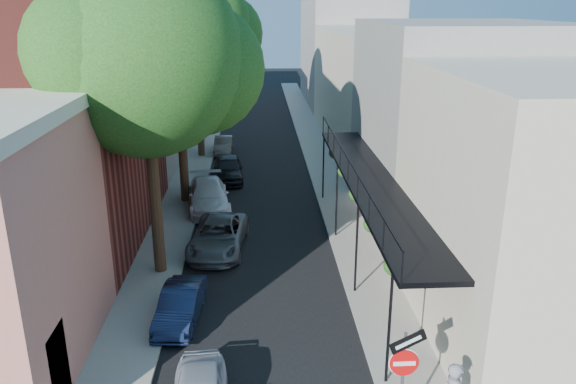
{
  "coord_description": "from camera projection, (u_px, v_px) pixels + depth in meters",
  "views": [
    {
      "loc": [
        -0.01,
        -9.49,
        9.76
      ],
      "look_at": [
        1.11,
        11.06,
        2.8
      ],
      "focal_mm": 35.0,
      "sensor_mm": 36.0,
      "label": 1
    }
  ],
  "objects": [
    {
      "name": "parked_car_c",
      "position": [
        218.0,
        236.0,
        23.13
      ],
      "size": [
        2.51,
        4.74,
        1.27
      ],
      "primitive_type": "imported",
      "rotation": [
        0.0,
        0.0,
        -0.09
      ],
      "color": "slate",
      "rests_on": "ground"
    },
    {
      "name": "buildings_left",
      "position": [
        117.0,
        79.0,
        37.25
      ],
      "size": [
        10.1,
        59.1,
        12.0
      ],
      "color": "tan",
      "rests_on": "ground"
    },
    {
      "name": "buildings_right",
      "position": [
        387.0,
        83.0,
        39.04
      ],
      "size": [
        9.8,
        55.0,
        10.0
      ],
      "color": "beige",
      "rests_on": "ground"
    },
    {
      "name": "parked_car_b",
      "position": [
        180.0,
        305.0,
        17.97
      ],
      "size": [
        1.45,
        3.46,
        1.11
      ],
      "primitive_type": "imported",
      "rotation": [
        0.0,
        0.0,
        -0.08
      ],
      "color": "#141F3E",
      "rests_on": "ground"
    },
    {
      "name": "oak_mid",
      "position": [
        186.0,
        62.0,
        26.91
      ],
      "size": [
        6.6,
        6.0,
        10.2
      ],
      "color": "#362315",
      "rests_on": "ground"
    },
    {
      "name": "sidewalk_right",
      "position": [
        314.0,
        144.0,
        40.67
      ],
      "size": [
        2.0,
        64.0,
        0.12
      ],
      "primitive_type": "cube",
      "color": "gray",
      "rests_on": "ground"
    },
    {
      "name": "road_surface",
      "position": [
        259.0,
        145.0,
        40.48
      ],
      "size": [
        6.0,
        64.0,
        0.01
      ],
      "primitive_type": "cube",
      "color": "black",
      "rests_on": "ground"
    },
    {
      "name": "oak_near",
      "position": [
        158.0,
        61.0,
        19.11
      ],
      "size": [
        7.48,
        6.8,
        11.42
      ],
      "color": "#362315",
      "rests_on": "ground"
    },
    {
      "name": "oak_far",
      "position": [
        203.0,
        28.0,
        35.08
      ],
      "size": [
        7.7,
        7.0,
        11.9
      ],
      "color": "#362315",
      "rests_on": "ground"
    },
    {
      "name": "sidewalk_left",
      "position": [
        203.0,
        145.0,
        40.26
      ],
      "size": [
        2.0,
        64.0,
        0.12
      ],
      "primitive_type": "cube",
      "color": "gray",
      "rests_on": "ground"
    },
    {
      "name": "parked_car_f",
      "position": [
        224.0,
        145.0,
        38.18
      ],
      "size": [
        1.19,
        3.39,
        1.12
      ],
      "primitive_type": "imported",
      "rotation": [
        0.0,
        0.0,
        -0.0
      ],
      "color": "#635B53",
      "rests_on": "ground"
    },
    {
      "name": "parked_car_e",
      "position": [
        228.0,
        168.0,
        32.32
      ],
      "size": [
        1.91,
        4.19,
        1.4
      ],
      "primitive_type": "imported",
      "rotation": [
        0.0,
        0.0,
        0.06
      ],
      "color": "black",
      "rests_on": "ground"
    },
    {
      "name": "parked_car_d",
      "position": [
        208.0,
        195.0,
        27.8
      ],
      "size": [
        2.58,
        4.99,
        1.38
      ],
      "primitive_type": "imported",
      "rotation": [
        0.0,
        0.0,
        0.14
      ],
      "color": "white",
      "rests_on": "ground"
    },
    {
      "name": "sign_post",
      "position": [
        404.0,
        367.0,
        12.53
      ],
      "size": [
        0.89,
        0.17,
        2.99
      ],
      "color": "#595B60",
      "rests_on": "ground"
    }
  ]
}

